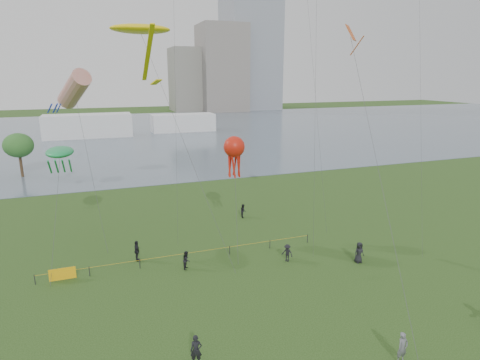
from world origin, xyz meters
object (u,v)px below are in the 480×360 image
object	(u,v)px
fence	(113,266)
kite_flyer	(402,348)
kite_stingray	(141,30)
kite_octopus	(234,148)

from	to	relation	value
fence	kite_flyer	xyz separation A→B (m)	(14.85, -16.73, 0.37)
fence	kite_stingray	distance (m)	20.80
kite_flyer	kite_octopus	distance (m)	21.99
kite_octopus	kite_flyer	bearing A→B (deg)	-58.33
kite_stingray	kite_octopus	distance (m)	13.49
kite_stingray	kite_octopus	xyz separation A→B (m)	(7.65, -3.39, -10.58)
kite_octopus	kite_stingray	bearing A→B (deg)	179.07
fence	kite_stingray	xyz separation A→B (m)	(4.12, 6.80, 19.23)
fence	kite_octopus	size ratio (longest dim) A/B	2.34
fence	kite_octopus	xyz separation A→B (m)	(11.76, 3.41, 8.64)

